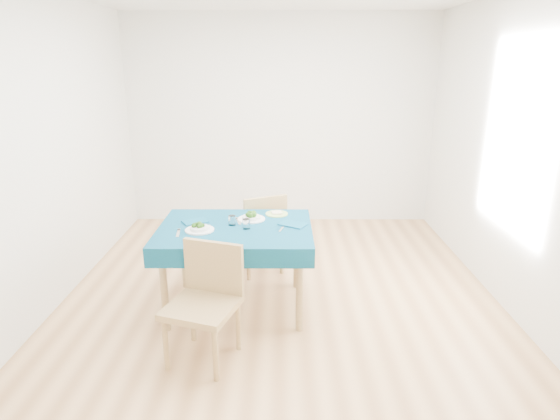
{
  "coord_description": "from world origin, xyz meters",
  "views": [
    {
      "loc": [
        0.01,
        -3.93,
        2.1
      ],
      "look_at": [
        0.0,
        0.0,
        0.85
      ],
      "focal_mm": 30.0,
      "sensor_mm": 36.0,
      "label": 1
    }
  ],
  "objects_px": {
    "bowl_far": "(251,216)",
    "side_plate": "(277,214)",
    "chair_near": "(200,287)",
    "chair_far": "(258,219)",
    "bowl_near": "(199,226)",
    "table": "(236,268)"
  },
  "relations": [
    {
      "from": "table",
      "to": "bowl_near",
      "type": "height_order",
      "value": "bowl_near"
    },
    {
      "from": "bowl_near",
      "to": "bowl_far",
      "type": "relative_size",
      "value": 0.99
    },
    {
      "from": "chair_near",
      "to": "bowl_far",
      "type": "relative_size",
      "value": 4.78
    },
    {
      "from": "table",
      "to": "bowl_near",
      "type": "bearing_deg",
      "value": -161.52
    },
    {
      "from": "chair_near",
      "to": "table",
      "type": "bearing_deg",
      "value": 95.82
    },
    {
      "from": "table",
      "to": "chair_near",
      "type": "height_order",
      "value": "chair_near"
    },
    {
      "from": "chair_near",
      "to": "chair_far",
      "type": "relative_size",
      "value": 1.05
    },
    {
      "from": "bowl_far",
      "to": "side_plate",
      "type": "relative_size",
      "value": 1.18
    },
    {
      "from": "table",
      "to": "side_plate",
      "type": "relative_size",
      "value": 6.27
    },
    {
      "from": "side_plate",
      "to": "bowl_near",
      "type": "bearing_deg",
      "value": -145.63
    },
    {
      "from": "chair_near",
      "to": "bowl_far",
      "type": "xyz_separation_m",
      "value": [
        0.3,
        0.97,
        0.21
      ]
    },
    {
      "from": "bowl_far",
      "to": "side_plate",
      "type": "bearing_deg",
      "value": 34.17
    },
    {
      "from": "chair_far",
      "to": "bowl_far",
      "type": "height_order",
      "value": "chair_far"
    },
    {
      "from": "bowl_near",
      "to": "side_plate",
      "type": "bearing_deg",
      "value": 34.37
    },
    {
      "from": "side_plate",
      "to": "chair_near",
      "type": "bearing_deg",
      "value": -115.14
    },
    {
      "from": "table",
      "to": "chair_far",
      "type": "height_order",
      "value": "chair_far"
    },
    {
      "from": "chair_far",
      "to": "chair_near",
      "type": "bearing_deg",
      "value": 53.53
    },
    {
      "from": "table",
      "to": "side_plate",
      "type": "distance_m",
      "value": 0.62
    },
    {
      "from": "chair_near",
      "to": "side_plate",
      "type": "height_order",
      "value": "chair_near"
    },
    {
      "from": "bowl_far",
      "to": "chair_near",
      "type": "bearing_deg",
      "value": -107.31
    },
    {
      "from": "chair_near",
      "to": "bowl_far",
      "type": "height_order",
      "value": "chair_near"
    },
    {
      "from": "chair_far",
      "to": "side_plate",
      "type": "height_order",
      "value": "chair_far"
    }
  ]
}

